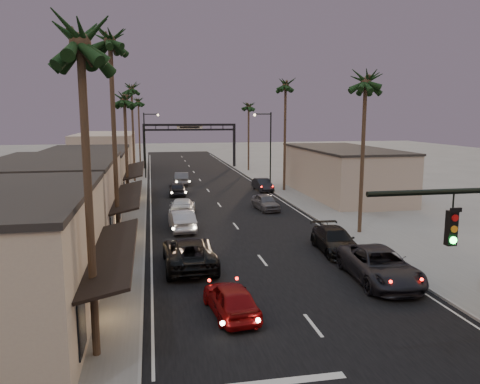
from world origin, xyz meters
name	(u,v)px	position (x,y,z in m)	size (l,w,h in m)	color
ground	(215,200)	(0.00, 40.00, 0.00)	(200.00, 200.00, 0.00)	slate
road	(209,192)	(0.00, 45.00, 0.00)	(14.00, 120.00, 0.02)	black
sidewalk_left	(127,185)	(-9.50, 52.00, 0.06)	(5.00, 92.00, 0.12)	slate
sidewalk_right	(274,181)	(9.50, 52.00, 0.06)	(5.00, 92.00, 0.12)	slate
storefront_mid	(55,202)	(-13.00, 26.00, 2.75)	(8.00, 14.00, 5.50)	gray
storefront_far	(86,176)	(-13.00, 42.00, 2.50)	(8.00, 16.00, 5.00)	#B7A58C
storefront_dist	(106,153)	(-13.00, 65.00, 3.00)	(8.00, 20.00, 6.00)	gray
building_right	(342,173)	(14.00, 40.00, 2.50)	(8.00, 18.00, 5.00)	gray
arch	(190,134)	(0.00, 70.00, 5.53)	(15.20, 0.40, 7.27)	black
streetlight_right	(268,144)	(6.92, 45.00, 5.33)	(2.13, 0.30, 9.00)	black
streetlight_left	(147,140)	(-6.92, 58.00, 5.33)	(2.13, 0.30, 9.00)	black
palm_la	(79,29)	(-8.60, 9.00, 11.44)	(3.20, 3.20, 13.20)	#38281C
palm_lb	(110,34)	(-8.60, 22.00, 13.39)	(3.20, 3.20, 15.20)	#38281C
palm_lc	(124,95)	(-8.60, 36.00, 10.47)	(3.20, 3.20, 12.20)	#38281C
palm_ld	(131,85)	(-8.60, 55.00, 12.42)	(3.20, 3.20, 14.20)	#38281C
palm_ra	(366,75)	(8.60, 24.00, 11.44)	(3.20, 3.20, 13.20)	#38281C
palm_rb	(286,81)	(8.60, 44.00, 12.42)	(3.20, 3.20, 14.20)	#38281C
palm_rc	(249,103)	(8.60, 64.00, 10.47)	(3.20, 3.20, 12.20)	#38281C
palm_far	(138,99)	(-8.30, 78.00, 11.44)	(3.20, 3.20, 13.20)	#38281C
oncoming_red	(231,299)	(-3.20, 11.71, 0.74)	(1.74, 4.33, 1.48)	maroon
oncoming_pickup	(189,253)	(-4.45, 18.62, 0.86)	(2.85, 6.18, 1.72)	black
oncoming_silver	(182,220)	(-4.27, 27.50, 0.79)	(1.68, 4.82, 1.59)	#9E9EA3
oncoming_white	(182,207)	(-3.85, 33.00, 0.75)	(2.11, 5.19, 1.51)	silver
oncoming_dgrey	(177,189)	(-3.69, 43.29, 0.75)	(1.78, 4.42, 1.51)	black
oncoming_grey_far	(182,178)	(-2.70, 51.12, 0.80)	(1.70, 4.87, 1.60)	#47474B
curbside_near	(380,266)	(5.21, 14.34, 0.87)	(2.89, 6.27, 1.74)	black
curbside_black	(335,240)	(4.97, 19.84, 0.77)	(2.16, 5.31, 1.54)	black
curbside_grey	(266,202)	(3.87, 33.81, 0.73)	(1.72, 4.27, 1.45)	#4E4E53
curbside_far	(263,185)	(6.20, 44.64, 0.71)	(1.51, 4.32, 1.42)	black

